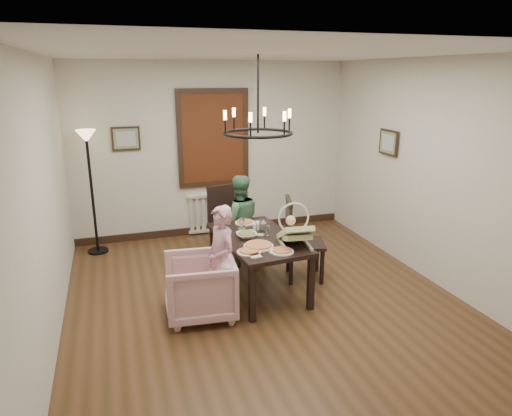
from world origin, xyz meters
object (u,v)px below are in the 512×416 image
floor_lamp (92,194)px  baby_bouncer (295,231)px  chair_far (230,225)px  drinking_glass (267,231)px  chair_right (305,239)px  seated_man (239,228)px  dining_table (258,243)px  elderly_woman (221,270)px  armchair (200,287)px

floor_lamp → baby_bouncer: bearing=-46.2°
chair_far → floor_lamp: (-1.83, 0.95, 0.35)m
chair_far → drinking_glass: size_ratio=8.70×
chair_right → drinking_glass: size_ratio=8.72×
seated_man → drinking_glass: size_ratio=8.50×
chair_far → chair_right: 1.15m
seated_man → chair_far: bearing=-59.4°
dining_table → chair_far: 1.00m
chair_far → elderly_woman: bearing=-122.1°
armchair → elderly_woman: size_ratio=0.74×
elderly_woman → floor_lamp: 2.74m
chair_right → baby_bouncer: 0.72m
chair_right → seated_man: (-0.69, 0.70, -0.01)m
chair_far → seated_man: bearing=-75.2°
drinking_glass → floor_lamp: bearing=136.5°
chair_right → floor_lamp: bearing=71.5°
armchair → drinking_glass: drinking_glass is taller
floor_lamp → drinking_glass: bearing=-43.5°
armchair → baby_bouncer: bearing=95.8°
armchair → baby_bouncer: baby_bouncer is taller
seated_man → floor_lamp: floor_lamp is taller
dining_table → baby_bouncer: bearing=-56.5°
elderly_woman → chair_far: bearing=146.3°
chair_right → armchair: 1.60m
drinking_glass → floor_lamp: floor_lamp is taller
chair_far → seated_man: size_ratio=1.02×
chair_far → floor_lamp: 2.09m
armchair → floor_lamp: bearing=-148.8°
elderly_woman → baby_bouncer: size_ratio=1.96×
dining_table → chair_far: (-0.09, 0.99, -0.07)m
armchair → seated_man: size_ratio=0.71×
dining_table → armchair: 0.94m
chair_far → seated_man: (0.08, -0.16, -0.01)m
chair_right → floor_lamp: (-2.61, 1.80, 0.35)m
drinking_glass → floor_lamp: 2.82m
armchair → floor_lamp: size_ratio=0.42×
chair_right → chair_far: bearing=58.2°
elderly_woman → floor_lamp: size_ratio=0.58×
elderly_woman → baby_bouncer: (0.87, 0.01, 0.35)m
chair_far → baby_bouncer: (0.40, -1.39, 0.32)m
elderly_woman → seated_man: bearing=140.8°
dining_table → drinking_glass: (0.12, 0.00, 0.15)m
chair_far → elderly_woman: 1.47m
chair_far → chair_right: (0.77, -0.86, 0.00)m
dining_table → chair_right: 0.70m
seated_man → baby_bouncer: seated_man is taller
armchair → seated_man: seated_man is taller
seated_man → floor_lamp: bearing=-27.6°
dining_table → seated_man: size_ratio=1.46×
baby_bouncer → floor_lamp: 3.23m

